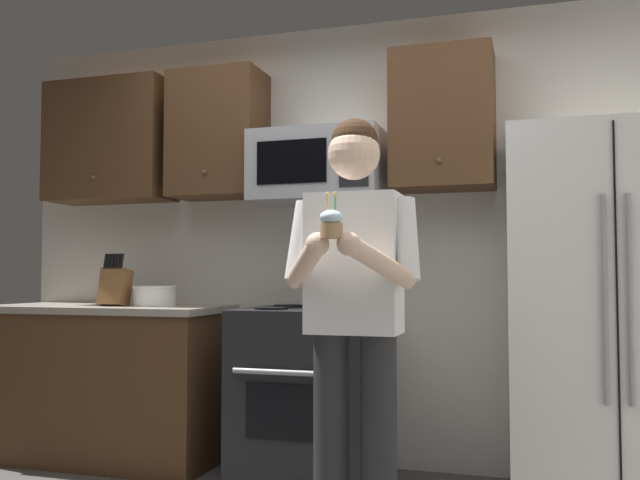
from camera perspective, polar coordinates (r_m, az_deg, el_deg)
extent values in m
cube|color=beige|center=(4.11, 2.97, -0.17)|extent=(4.40, 0.10, 2.60)
cube|color=black|center=(3.82, -0.70, -12.60)|extent=(0.76, 0.66, 0.92)
cube|color=black|center=(3.52, -2.43, -14.11)|extent=(0.48, 0.01, 0.28)
cylinder|color=#99999E|center=(3.46, -2.56, -10.93)|extent=(0.60, 0.03, 0.03)
cylinder|color=black|center=(3.70, -4.03, -5.65)|extent=(0.18, 0.18, 0.01)
cylinder|color=black|center=(3.59, 1.36, -5.74)|extent=(0.18, 0.18, 0.01)
cylinder|color=black|center=(3.96, -2.56, -5.48)|extent=(0.18, 0.18, 0.01)
cylinder|color=black|center=(3.86, 2.50, -5.55)|extent=(0.18, 0.18, 0.01)
cube|color=#9EA0A5|center=(3.93, -0.15, 6.10)|extent=(0.74, 0.40, 0.40)
cube|color=black|center=(3.77, -2.40, 6.51)|extent=(0.40, 0.01, 0.24)
cube|color=black|center=(3.67, 2.80, 6.77)|extent=(0.16, 0.01, 0.30)
cube|color=white|center=(3.57, 22.80, -5.94)|extent=(0.90, 0.72, 1.80)
cylinder|color=gray|center=(3.19, 22.53, -4.53)|extent=(0.02, 0.02, 0.90)
cylinder|color=gray|center=(3.20, 24.32, -4.49)|extent=(0.02, 0.02, 0.90)
cube|color=black|center=(3.21, 23.44, -6.29)|extent=(0.01, 0.01, 1.74)
cube|color=#4C301C|center=(4.62, -16.92, 7.76)|extent=(0.80, 0.34, 0.76)
sphere|color=brown|center=(4.44, -18.28, 4.95)|extent=(0.03, 0.03, 0.03)
cube|color=#4C301C|center=(4.25, -8.43, 8.59)|extent=(0.55, 0.34, 0.76)
sphere|color=brown|center=(4.05, -9.56, 5.59)|extent=(0.03, 0.03, 0.03)
cube|color=#4C301C|center=(3.88, 10.14, 9.74)|extent=(0.55, 0.34, 0.76)
sphere|color=brown|center=(3.66, 9.83, 6.53)|extent=(0.03, 0.03, 0.03)
cube|color=#4C301C|center=(4.41, -17.24, -11.44)|extent=(1.40, 0.62, 0.88)
cube|color=gray|center=(4.37, -17.15, -5.46)|extent=(1.44, 0.66, 0.04)
cube|color=brown|center=(4.28, -16.61, -3.78)|extent=(0.16, 0.15, 0.24)
cylinder|color=black|center=(4.29, -17.34, -1.70)|extent=(0.02, 0.04, 0.09)
cylinder|color=black|center=(4.28, -17.09, -1.70)|extent=(0.02, 0.04, 0.09)
cylinder|color=black|center=(4.27, -16.85, -1.70)|extent=(0.02, 0.04, 0.09)
cylinder|color=black|center=(4.26, -16.60, -1.70)|extent=(0.02, 0.04, 0.09)
cylinder|color=black|center=(4.24, -16.36, -1.70)|extent=(0.02, 0.04, 0.09)
cylinder|color=black|center=(4.23, -16.11, -1.70)|extent=(0.02, 0.04, 0.09)
cylinder|color=white|center=(4.20, -13.56, -4.58)|extent=(0.25, 0.25, 0.11)
torus|color=white|center=(4.20, -13.55, -3.82)|extent=(0.26, 0.26, 0.01)
cylinder|color=#262628|center=(2.96, 0.95, -16.02)|extent=(0.15, 0.15, 0.86)
cylinder|color=#262628|center=(2.92, 4.88, -16.23)|extent=(0.15, 0.15, 0.86)
cube|color=white|center=(2.86, 2.86, -1.95)|extent=(0.38, 0.22, 0.58)
sphere|color=beige|center=(2.91, 2.83, 7.15)|extent=(0.22, 0.22, 0.22)
sphere|color=#382314|center=(2.93, 2.88, 8.08)|extent=(0.20, 0.20, 0.20)
cylinder|color=white|center=(2.90, -1.61, -0.09)|extent=(0.15, 0.18, 0.35)
cylinder|color=beige|center=(2.72, -1.20, -1.93)|extent=(0.26, 0.33, 0.21)
sphere|color=beige|center=(2.57, -0.20, -0.35)|extent=(0.09, 0.09, 0.09)
cylinder|color=white|center=(2.79, 7.18, 0.05)|extent=(0.15, 0.18, 0.35)
cylinder|color=beige|center=(2.64, 4.99, -1.89)|extent=(0.26, 0.33, 0.21)
sphere|color=beige|center=(2.54, 2.38, -0.31)|extent=(0.09, 0.09, 0.09)
cylinder|color=#A87F56|center=(2.54, 0.95, 0.76)|extent=(0.08, 0.08, 0.06)
ellipsoid|color=silver|center=(2.54, 0.95, 1.87)|extent=(0.09, 0.09, 0.06)
cylinder|color=#4CBF66|center=(2.54, 1.27, 2.95)|extent=(0.01, 0.01, 0.06)
ellipsoid|color=#FFD159|center=(2.55, 1.27, 3.78)|extent=(0.01, 0.01, 0.02)
cylinder|color=#F2D84C|center=(2.55, 0.63, 2.93)|extent=(0.01, 0.01, 0.06)
ellipsoid|color=#FFD159|center=(2.56, 0.63, 3.76)|extent=(0.01, 0.01, 0.02)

